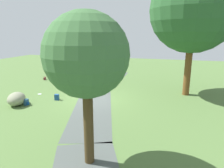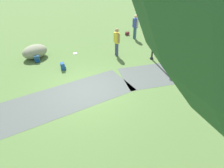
{
  "view_description": "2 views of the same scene",
  "coord_description": "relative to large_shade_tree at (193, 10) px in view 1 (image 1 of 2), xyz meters",
  "views": [
    {
      "loc": [
        12.51,
        4.92,
        4.45
      ],
      "look_at": [
        -0.36,
        1.19,
        1.06
      ],
      "focal_mm": 32.21,
      "sensor_mm": 36.0,
      "label": 1
    },
    {
      "loc": [
        0.65,
        7.78,
        5.5
      ],
      "look_at": [
        -0.94,
        1.25,
        1.05
      ],
      "focal_mm": 32.12,
      "sensor_mm": 36.0,
      "label": 2
    }
  ],
  "objects": [
    {
      "name": "woman_with_handbag",
      "position": [
        -1.64,
        -12.13,
        -4.96
      ],
      "size": [
        0.34,
        0.5,
        1.77
      ],
      "color": "#34596F",
      "rests_on": "ground"
    },
    {
      "name": "frisbee_on_grass",
      "position": [
        2.96,
        -10.52,
        -5.98
      ],
      "size": [
        0.27,
        0.27,
        0.02
      ],
      "color": "white",
      "rests_on": "ground"
    },
    {
      "name": "spare_backpack_on_lawn",
      "position": [
        3.78,
        -8.56,
        -5.8
      ],
      "size": [
        0.29,
        0.31,
        0.4
      ],
      "color": "navy",
      "rests_on": "ground"
    },
    {
      "name": "backpack_by_boulder",
      "position": [
        5.23,
        -9.87,
        -5.8
      ],
      "size": [
        0.3,
        0.28,
        0.4
      ],
      "color": "navy",
      "rests_on": "ground"
    },
    {
      "name": "lamp_post",
      "position": [
        -1.53,
        -8.61,
        -3.87
      ],
      "size": [
        0.28,
        0.28,
        3.43
      ],
      "color": "black",
      "rests_on": "ground"
    },
    {
      "name": "young_tree_near_path",
      "position": [
        9.5,
        -3.8,
        -2.24
      ],
      "size": [
        2.74,
        2.74,
        5.16
      ],
      "color": "#44341B",
      "rests_on": "ground"
    },
    {
      "name": "man_near_boulder",
      "position": [
        0.42,
        -9.63,
        -4.98
      ],
      "size": [
        0.33,
        0.5,
        1.73
      ],
      "color": "#3E4466",
      "rests_on": "ground"
    },
    {
      "name": "lawn_boulder",
      "position": [
        5.35,
        -10.49,
        -5.59
      ],
      "size": [
        1.85,
        1.69,
        0.82
      ],
      "color": "gray",
      "rests_on": "ground"
    },
    {
      "name": "footpath_segment_near",
      "position": [
        -3.2,
        -6.89,
        -5.99
      ],
      "size": [
        8.05,
        2.44,
        0.01
      ],
      "color": "#484F4C",
      "rests_on": "ground"
    },
    {
      "name": "large_shade_tree",
      "position": [
        0.0,
        0.0,
        0.0
      ],
      "size": [
        5.89,
        5.89,
        8.96
      ],
      "color": "brown",
      "rests_on": "ground"
    },
    {
      "name": "handbag_on_grass",
      "position": [
        -1.34,
        -13.0,
        -5.85
      ],
      "size": [
        0.33,
        0.3,
        0.31
      ],
      "color": "maroon",
      "rests_on": "ground"
    },
    {
      "name": "ground_plane",
      "position": [
        2.8,
        -6.2,
        -5.99
      ],
      "size": [
        48.0,
        48.0,
        0.0
      ],
      "primitive_type": "plane",
      "color": "#4E6D37"
    },
    {
      "name": "footpath_segment_mid",
      "position": [
        4.62,
        -5.62,
        -5.99
      ],
      "size": [
        8.31,
        4.53,
        0.01
      ],
      "color": "#484F4C",
      "rests_on": "ground"
    }
  ]
}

